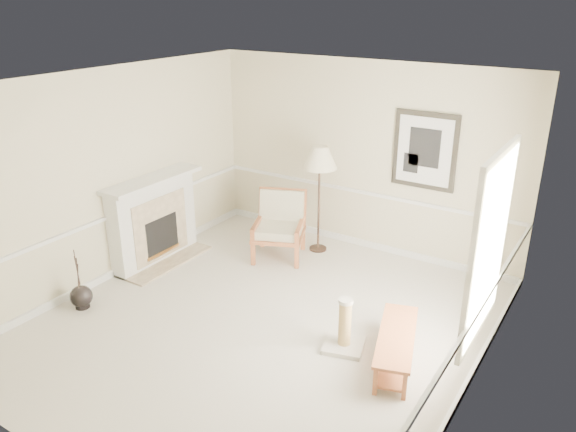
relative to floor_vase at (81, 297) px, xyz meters
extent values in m
plane|color=silver|center=(2.15, 0.94, -0.15)|extent=(5.50, 5.50, 0.00)
cube|color=beige|center=(2.15, 3.69, 1.30)|extent=(5.00, 0.04, 2.90)
cube|color=beige|center=(2.15, -1.81, 1.30)|extent=(5.00, 0.04, 2.90)
cube|color=beige|center=(-0.35, 0.94, 1.30)|extent=(0.04, 5.50, 2.90)
cube|color=beige|center=(4.65, 0.94, 1.30)|extent=(0.04, 5.50, 2.90)
cube|color=white|center=(2.15, 0.94, 2.75)|extent=(5.00, 5.50, 0.04)
cube|color=white|center=(2.15, 3.67, -0.10)|extent=(4.95, 0.04, 0.10)
cube|color=white|center=(2.15, 3.67, 0.75)|extent=(4.95, 0.04, 0.05)
cube|color=white|center=(4.61, 1.34, 1.35)|extent=(0.03, 1.20, 1.80)
cube|color=white|center=(4.60, 1.34, 1.35)|extent=(0.05, 1.34, 1.94)
cube|color=black|center=(3.10, 3.66, 1.55)|extent=(0.92, 0.04, 1.10)
cube|color=white|center=(3.10, 3.63, 1.55)|extent=(0.78, 0.01, 0.96)
cube|color=black|center=(3.10, 3.63, 1.60)|extent=(0.45, 0.01, 0.55)
cube|color=white|center=(-0.21, 1.54, 0.47)|extent=(0.28, 1.50, 1.25)
cube|color=white|center=(-0.16, 1.54, 1.13)|extent=(0.46, 1.64, 0.06)
cube|color=#C6B28E|center=(-0.06, 1.54, 0.40)|extent=(0.02, 1.05, 0.95)
cube|color=black|center=(-0.05, 1.54, 0.27)|extent=(0.02, 0.62, 0.58)
cube|color=#BD843F|center=(-0.05, 1.54, 0.01)|extent=(0.01, 0.66, 0.05)
cube|color=#C6B28E|center=(-0.05, 1.54, -0.14)|extent=(0.60, 1.50, 0.03)
sphere|color=black|center=(0.00, 0.00, 0.01)|extent=(0.28, 0.28, 0.28)
cylinder|color=black|center=(0.00, 0.00, -0.11)|extent=(0.18, 0.18, 0.08)
cylinder|color=black|center=(0.00, 0.00, 0.38)|extent=(0.09, 0.09, 0.45)
cylinder|color=black|center=(0.00, 0.00, 0.35)|extent=(0.11, 0.11, 0.37)
cylinder|color=black|center=(0.00, 0.00, 0.42)|extent=(0.05, 0.05, 0.53)
cube|color=#985831|center=(1.14, 2.18, 0.05)|extent=(0.08, 0.08, 0.40)
cube|color=#985831|center=(0.88, 2.78, 0.05)|extent=(0.08, 0.08, 0.40)
cube|color=#985831|center=(1.74, 2.44, 0.05)|extent=(0.08, 0.08, 0.40)
cube|color=#985831|center=(1.48, 3.04, 0.05)|extent=(0.08, 0.08, 0.40)
cube|color=#985831|center=(1.31, 2.61, 0.22)|extent=(0.97, 0.97, 0.05)
cube|color=#985831|center=(1.18, 2.92, 0.54)|extent=(0.75, 0.45, 0.58)
cube|color=#985831|center=(1.01, 2.48, 0.40)|extent=(0.35, 0.71, 0.05)
cube|color=#985831|center=(1.61, 2.74, 0.40)|extent=(0.35, 0.71, 0.05)
cube|color=white|center=(1.31, 2.61, 0.31)|extent=(0.89, 0.89, 0.13)
cube|color=white|center=(1.20, 2.86, 0.57)|extent=(0.70, 0.46, 0.52)
cylinder|color=black|center=(1.68, 3.16, -0.14)|extent=(0.27, 0.27, 0.03)
cylinder|color=black|center=(1.68, 3.16, 0.62)|extent=(0.03, 0.03, 1.50)
cone|color=#FDF3CA|center=(1.68, 3.16, 1.35)|extent=(0.64, 0.64, 0.33)
cube|color=#985831|center=(3.84, 1.09, 0.19)|extent=(0.74, 1.32, 0.04)
cube|color=#985831|center=(3.84, 1.09, -0.06)|extent=(0.66, 1.22, 0.03)
cube|color=#985831|center=(3.88, 0.49, 0.01)|extent=(0.06, 0.06, 0.33)
cube|color=#985831|center=(4.15, 0.58, 0.01)|extent=(0.06, 0.06, 0.33)
cube|color=#985831|center=(3.53, 1.60, 0.01)|extent=(0.06, 0.06, 0.33)
cube|color=#985831|center=(3.81, 1.68, 0.01)|extent=(0.06, 0.06, 0.33)
cube|color=beige|center=(3.24, 1.04, -0.13)|extent=(0.55, 0.55, 0.06)
cylinder|color=tan|center=(3.24, 1.04, 0.17)|extent=(0.14, 0.14, 0.53)
cylinder|color=beige|center=(3.24, 1.04, 0.46)|extent=(0.17, 0.17, 0.04)
camera|label=1|loc=(5.62, -3.85, 3.64)|focal=35.00mm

